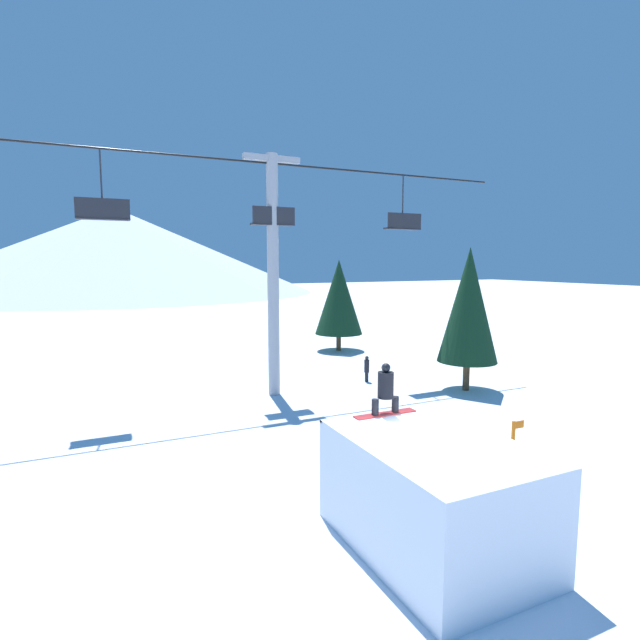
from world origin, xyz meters
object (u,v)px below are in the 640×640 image
Objects in this scene: snow_ramp at (432,495)px; distant_skier at (367,368)px; trail_marker at (513,445)px; pine_tree_near at (469,305)px; snowboarder at (386,390)px.

snow_ramp reaches higher than distant_skier.
trail_marker is 10.62m from distant_skier.
snow_ramp is 2.92× the size of trail_marker.
trail_marker is (-4.87, -7.28, -2.98)m from pine_tree_near.
distant_skier is at bearing 61.17° from snowboarder.
trail_marker is 1.17× the size of distant_skier.
trail_marker is at bearing 1.22° from snowboarder.
pine_tree_near is 5.45m from distant_skier.
snow_ramp is 13.70m from distant_skier.
snowboarder is at bearing -118.83° from distant_skier.
snow_ramp is at bearing -134.58° from pine_tree_near.
snow_ramp is 2.76× the size of snowboarder.
trail_marker reaches higher than distant_skier.
snowboarder is at bearing -178.78° from trail_marker.
snowboarder reaches higher than snow_ramp.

